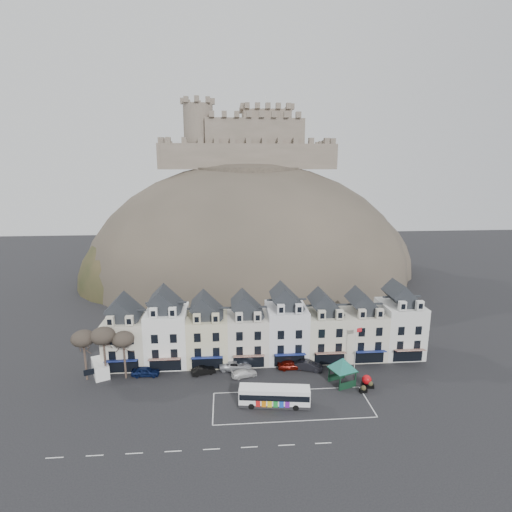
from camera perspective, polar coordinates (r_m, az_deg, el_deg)
The scene contains 21 objects.
ground at distance 58.87m, azimuth 3.27°, elevation -21.18°, with size 300.00×300.00×0.00m, color black.
coach_bay_markings at distance 60.17m, azimuth 5.11°, elevation -20.39°, with size 22.00×7.50×0.01m, color silver.
townhouse_terrace at distance 70.35m, azimuth 1.67°, elevation -10.32°, with size 54.40×9.35×11.80m.
castle_hill at distance 122.10m, azimuth -0.50°, elevation -2.86°, with size 100.00×76.00×68.00m.
castle at distance 124.79m, azimuth -1.13°, elevation 16.07°, with size 50.20×22.20×22.00m.
tree_left_far at distance 68.00m, azimuth -23.47°, elevation -10.80°, with size 3.61×3.61×8.24m.
tree_left_mid at distance 66.96m, azimuth -21.03°, elevation -10.64°, with size 3.78×3.78×8.64m.
tree_left_near at distance 66.44m, azimuth -18.46°, elevation -11.26°, with size 3.43×3.43×7.84m.
bus at distance 59.06m, azimuth 2.64°, elevation -19.27°, with size 10.09×3.57×2.79m.
bus_shelter at distance 64.28m, azimuth 12.29°, elevation -14.82°, with size 6.53×6.53×4.40m.
red_buoy at distance 65.84m, azimuth 15.53°, elevation -16.77°, with size 1.45×1.45×1.79m.
flagpole at distance 67.87m, azimuth 14.09°, elevation -12.42°, with size 1.07×0.43×7.77m.
white_van at distance 71.16m, azimuth -21.35°, elevation -14.67°, with size 3.97×5.37×2.25m.
planter_west at distance 64.32m, azimuth 15.09°, elevation -17.88°, with size 1.19×0.78×1.12m.
planter_east at distance 65.69m, azimuth 16.02°, elevation -17.26°, with size 1.18×0.78×1.11m.
car_navy at distance 68.70m, azimuth -15.49°, elevation -15.61°, with size 1.78×4.41×1.50m, color #0D1841.
car_black at distance 67.41m, azimuth -7.52°, elevation -15.91°, with size 1.36×3.91×1.29m, color black.
car_silver at distance 68.38m, azimuth -2.95°, elevation -15.28°, with size 2.47×5.28×1.49m, color silver.
car_white at distance 66.29m, azimuth -1.69°, elevation -16.36°, with size 1.70×4.18×1.21m, color silver.
car_maroon at distance 68.59m, azimuth 4.95°, elevation -15.24°, with size 1.71×4.26×1.45m, color #560A04.
car_charcoal at distance 68.59m, azimuth 7.44°, elevation -15.24°, with size 1.67×4.79×1.58m, color black.
Camera 1 is at (-6.98, -48.41, 32.76)m, focal length 28.00 mm.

